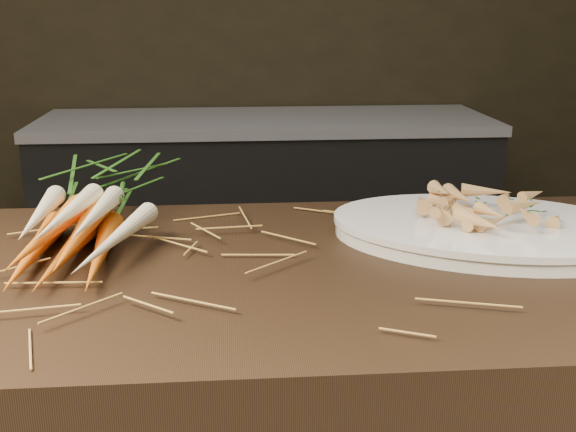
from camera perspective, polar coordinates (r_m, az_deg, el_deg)
The scene contains 5 objects.
back_counter at distance 3.04m, azimuth -1.72°, elevation -0.01°, with size 1.82×0.62×0.84m.
straw_bedding at distance 1.11m, azimuth -12.32°, elevation -3.58°, with size 1.40×0.60×0.02m, color #A47A38, non-canonical shape.
root_veg_bunch at distance 1.27m, azimuth -15.24°, elevation 0.80°, with size 0.22×0.58×0.11m.
serving_platter at distance 1.25m, azimuth 15.48°, elevation -1.24°, with size 0.51×0.34×0.03m, color white, non-canonical shape.
roasted_veg_heap at distance 1.24m, azimuth 15.63°, elevation 0.61°, with size 0.25×0.18×0.06m, color #BE8248, non-canonical shape.
Camera 1 is at (0.15, -0.73, 1.28)m, focal length 45.00 mm.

